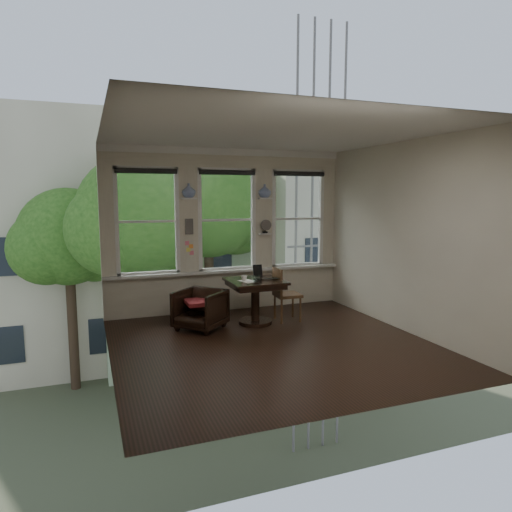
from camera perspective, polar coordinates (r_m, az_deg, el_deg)
name	(u,v)px	position (r m, az deg, el deg)	size (l,w,h in m)	color
ground	(272,345)	(6.75, 2.06, -11.01)	(4.50, 4.50, 0.00)	black
ceiling	(273,133)	(6.46, 2.19, 15.13)	(4.50, 4.50, 0.00)	silver
wall_back	(227,231)	(8.55, -3.69, 3.17)	(4.50, 4.50, 0.00)	beige
wall_front	(364,264)	(4.46, 13.30, -0.98)	(4.50, 4.50, 0.00)	beige
wall_left	(105,248)	(5.95, -18.33, 0.92)	(4.50, 4.50, 0.00)	beige
wall_right	(404,237)	(7.58, 18.03, 2.28)	(4.50, 4.50, 0.00)	beige
window_left	(147,221)	(8.23, -13.44, 4.22)	(1.10, 0.12, 1.90)	white
window_center	(227,220)	(8.53, -3.70, 4.51)	(1.10, 0.12, 1.90)	white
window_right	(297,219)	(9.06, 5.14, 4.67)	(1.10, 0.12, 1.90)	white
shelf_left	(189,198)	(8.24, -8.39, 7.13)	(0.26, 0.16, 0.03)	white
shelf_right	(265,198)	(8.67, 1.10, 7.22)	(0.26, 0.16, 0.03)	white
intercom	(189,226)	(8.29, -8.37, 3.67)	(0.14, 0.06, 0.28)	#59544F
sticky_notes	(189,246)	(8.33, -8.33, 1.27)	(0.16, 0.01, 0.24)	pink
desk_fan	(265,229)	(8.67, 1.14, 3.45)	(0.20, 0.20, 0.24)	#59544F
vase_left	(189,191)	(8.24, -8.41, 8.09)	(0.24, 0.24, 0.25)	white
vase_right	(265,191)	(8.67, 1.10, 8.14)	(0.24, 0.24, 0.25)	white
table	(255,302)	(7.71, -0.09, -5.75)	(0.90, 0.90, 0.75)	black
armchair_left	(200,310)	(7.45, -6.99, -6.66)	(0.70, 0.72, 0.65)	black
cushion_red	(200,302)	(7.42, -7.01, -5.73)	(0.45, 0.45, 0.06)	maroon
side_chair_right	(287,294)	(7.91, 3.96, -4.80)	(0.42, 0.42, 0.92)	#482719
laptop	(271,279)	(7.63, 1.85, -2.93)	(0.30, 0.19, 0.02)	black
mug	(244,278)	(7.51, -1.49, -2.79)	(0.11, 0.11, 0.10)	white
drinking_glass	(256,279)	(7.44, 0.00, -2.87)	(0.14, 0.14, 0.11)	white
tablet	(258,271)	(7.85, 0.21, -1.90)	(0.16, 0.02, 0.22)	black
papers	(248,281)	(7.51, -1.01, -3.17)	(0.22, 0.30, 0.00)	silver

